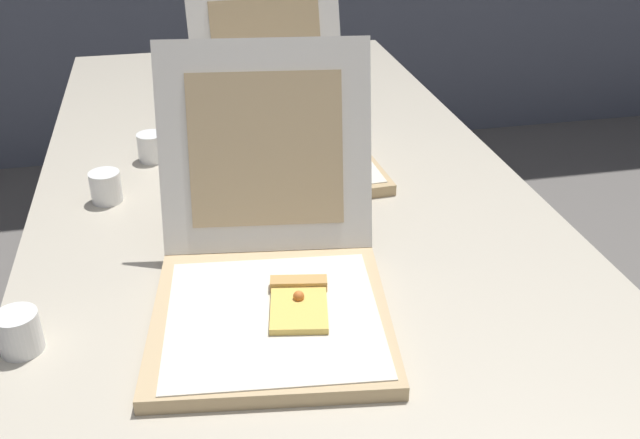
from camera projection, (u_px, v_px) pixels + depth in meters
table at (292, 227)px, 1.35m from camera, size 0.95×2.19×0.73m
pizza_box_front at (271, 277)px, 1.03m from camera, size 0.39×0.48×0.34m
pizza_box_middle at (286, 138)px, 1.49m from camera, size 0.36×0.44×0.34m
cup_white_far at (152, 147)px, 1.50m from camera, size 0.06×0.06×0.06m
cup_white_near_left at (19, 332)px, 0.96m from camera, size 0.06×0.06×0.06m
cup_white_mid at (106, 187)px, 1.34m from camera, size 0.06×0.06×0.06m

